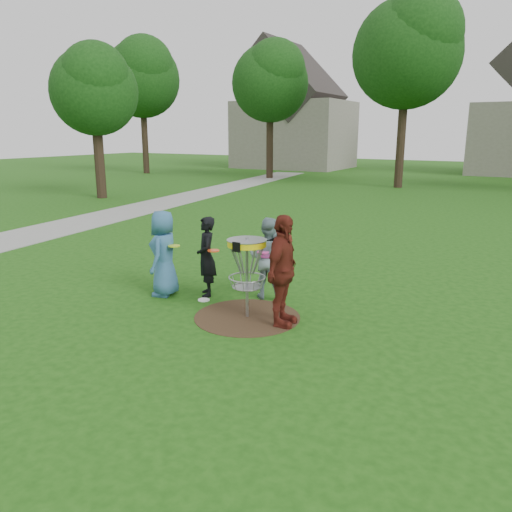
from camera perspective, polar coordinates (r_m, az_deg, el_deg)
The scene contains 11 objects.
ground at distance 8.52m, azimuth -1.01°, elevation -6.97°, with size 100.00×100.00×0.00m, color #19470F.
dirt_patch at distance 8.52m, azimuth -1.01°, elevation -6.94°, with size 1.80×1.80×0.01m, color #47331E.
concrete_path at distance 20.68m, azimuth -13.57°, elevation 5.19°, with size 2.20×40.00×0.02m, color #9E9E99.
player_blue at distance 9.58m, azimuth -10.47°, elevation 0.29°, with size 0.80×0.52×1.63m, color #32638A.
player_black at distance 9.46m, azimuth -5.69°, elevation -0.06°, with size 0.55×0.36×1.52m, color black.
player_grey at distance 9.27m, azimuth 1.36°, elevation -0.24°, with size 0.75×0.58×1.53m, color gray.
player_maroon at distance 7.91m, azimuth 3.04°, elevation -1.74°, with size 1.06×0.44×1.81m, color #5F1F15.
disc_on_grass at distance 9.37m, azimuth -5.98°, elevation -5.01°, with size 0.22×0.22×0.02m, color white.
disc_golf_basket at distance 8.21m, azimuth -1.05°, elevation -0.31°, with size 0.66×0.67×1.38m.
held_discs at distance 8.84m, azimuth -3.23°, elevation 0.56°, with size 2.31×1.04×0.20m.
tree_row at distance 27.91m, azimuth 23.60°, elevation 19.43°, with size 51.20×17.42×9.90m.
Camera 1 is at (4.09, -6.82, 3.05)m, focal length 35.00 mm.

